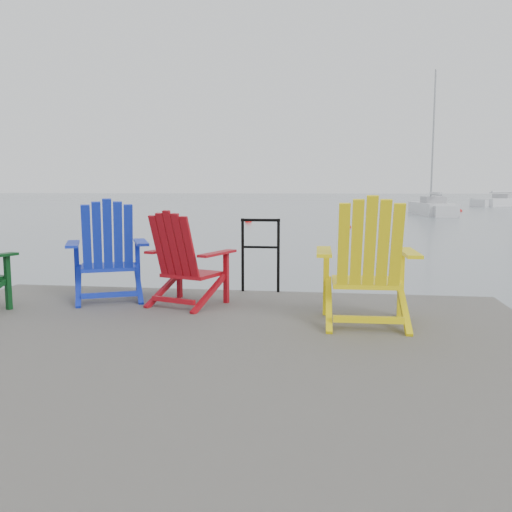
# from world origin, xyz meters

# --- Properties ---
(ground) EXTENTS (400.00, 400.00, 0.00)m
(ground) POSITION_xyz_m (0.00, 0.00, 0.00)
(ground) COLOR slate
(ground) RESTS_ON ground
(dock) EXTENTS (6.00, 5.00, 1.40)m
(dock) POSITION_xyz_m (0.00, 0.00, 0.35)
(dock) COLOR #302D2B
(dock) RESTS_ON ground
(handrail) EXTENTS (0.48, 0.04, 0.90)m
(handrail) POSITION_xyz_m (0.25, 2.45, 1.04)
(handrail) COLOR black
(handrail) RESTS_ON dock
(chair_blue) EXTENTS (1.09, 1.04, 1.11)m
(chair_blue) POSITION_xyz_m (-1.38, 1.69, 1.06)
(chair_blue) COLOR #1025AE
(chair_blue) RESTS_ON dock
(chair_red) EXTENTS (0.96, 0.91, 1.00)m
(chair_red) POSITION_xyz_m (-0.44, 1.54, 1.01)
(chair_red) COLOR maroon
(chair_red) RESTS_ON dock
(chair_yellow) EXTENTS (0.94, 0.88, 1.16)m
(chair_yellow) POSITION_xyz_m (1.44, 0.95, 1.09)
(chair_yellow) COLOR yellow
(chair_yellow) RESTS_ON dock
(sailboat_near) EXTENTS (2.22, 7.27, 10.08)m
(sailboat_near) POSITION_xyz_m (7.85, 34.75, 0.36)
(sailboat_near) COLOR silver
(sailboat_near) RESTS_ON ground
(sailboat_mid) EXTENTS (9.06, 8.17, 13.23)m
(sailboat_mid) POSITION_xyz_m (19.32, 55.38, 0.35)
(sailboat_mid) COLOR silver
(sailboat_mid) RESTS_ON ground
(buoy_a) EXTENTS (0.33, 0.33, 0.33)m
(buoy_a) POSITION_xyz_m (1.78, 20.79, 0.00)
(buoy_a) COLOR red
(buoy_a) RESTS_ON ground
(buoy_b) EXTENTS (0.37, 0.37, 0.37)m
(buoy_b) POSITION_xyz_m (-3.30, 24.09, 0.00)
(buoy_b) COLOR red
(buoy_b) RESTS_ON ground
(buoy_c) EXTENTS (0.33, 0.33, 0.33)m
(buoy_c) POSITION_xyz_m (7.40, 33.68, 0.00)
(buoy_c) COLOR red
(buoy_c) RESTS_ON ground
(buoy_d) EXTENTS (0.39, 0.39, 0.39)m
(buoy_d) POSITION_xyz_m (10.90, 40.00, 0.00)
(buoy_d) COLOR #BF0B0B
(buoy_d) RESTS_ON ground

